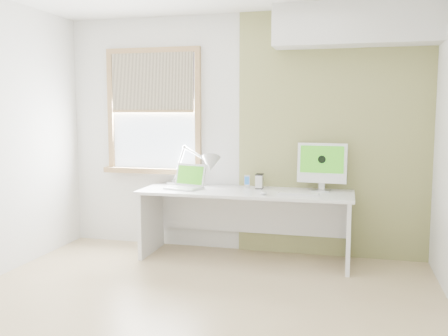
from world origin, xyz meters
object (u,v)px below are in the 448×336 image
(external_drive, at_px, (259,181))
(imac, at_px, (322,164))
(laptop, at_px, (187,182))
(desk, at_px, (246,208))
(desk_lamp, at_px, (203,166))

(external_drive, distance_m, imac, 0.68)
(laptop, distance_m, external_drive, 0.78)
(laptop, bearing_deg, desk, 5.18)
(desk, height_order, desk_lamp, desk_lamp)
(desk_lamp, relative_size, laptop, 1.71)
(desk_lamp, bearing_deg, imac, 4.42)
(laptop, xyz_separation_m, external_drive, (0.76, 0.18, 0.01))
(desk, relative_size, imac, 4.34)
(desk_lamp, height_order, laptop, desk_lamp)
(external_drive, bearing_deg, laptop, -166.50)
(desk, height_order, imac, imac)
(desk, relative_size, laptop, 5.16)
(desk_lamp, relative_size, external_drive, 4.67)
(laptop, relative_size, imac, 0.84)
(external_drive, bearing_deg, desk_lamp, -172.19)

